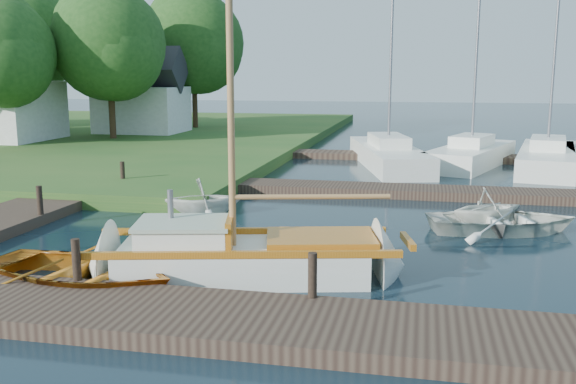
% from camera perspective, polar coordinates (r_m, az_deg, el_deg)
% --- Properties ---
extents(ground, '(160.00, 160.00, 0.00)m').
position_cam_1_polar(ground, '(16.39, 0.00, -4.13)').
color(ground, black).
rests_on(ground, ground).
extents(near_dock, '(18.00, 2.20, 0.30)m').
position_cam_1_polar(near_dock, '(10.83, -6.76, -11.21)').
color(near_dock, '#32231C').
rests_on(near_dock, ground).
extents(left_dock, '(2.20, 18.00, 0.30)m').
position_cam_1_polar(left_dock, '(21.22, -20.44, -1.00)').
color(left_dock, '#32231C').
rests_on(left_dock, ground).
extents(far_dock, '(14.00, 1.60, 0.30)m').
position_cam_1_polar(far_dock, '(22.40, 8.50, 0.14)').
color(far_dock, '#32231C').
rests_on(far_dock, ground).
extents(pontoon, '(30.00, 1.60, 0.30)m').
position_cam_1_polar(pontoon, '(32.45, 23.86, 2.55)').
color(pontoon, '#32231C').
rests_on(pontoon, ground).
extents(mooring_post_1, '(0.16, 0.16, 0.80)m').
position_cam_1_polar(mooring_post_1, '(12.73, -18.30, -5.73)').
color(mooring_post_1, black).
rests_on(mooring_post_1, near_dock).
extents(mooring_post_2, '(0.16, 0.16, 0.80)m').
position_cam_1_polar(mooring_post_2, '(11.20, 2.19, -7.40)').
color(mooring_post_2, black).
rests_on(mooring_post_2, near_dock).
extents(mooring_post_4, '(0.16, 0.16, 0.80)m').
position_cam_1_polar(mooring_post_4, '(18.93, -21.20, -0.68)').
color(mooring_post_4, black).
rests_on(mooring_post_4, left_dock).
extents(mooring_post_5, '(0.16, 0.16, 0.80)m').
position_cam_1_polar(mooring_post_5, '(23.21, -14.49, 1.65)').
color(mooring_post_5, black).
rests_on(mooring_post_5, left_dock).
extents(sailboat, '(7.41, 3.56, 9.83)m').
position_cam_1_polar(sailboat, '(13.29, -3.30, -6.11)').
color(sailboat, white).
rests_on(sailboat, ground).
extents(dinghy, '(4.53, 3.57, 0.85)m').
position_cam_1_polar(dinghy, '(13.27, -18.10, -6.29)').
color(dinghy, '#9A5511').
rests_on(dinghy, ground).
extents(tender_b, '(2.86, 2.70, 1.19)m').
position_cam_1_polar(tender_b, '(19.14, -7.50, -0.25)').
color(tender_b, white).
rests_on(tender_b, ground).
extents(tender_c, '(4.40, 3.55, 0.80)m').
position_cam_1_polar(tender_c, '(17.87, 18.57, -2.12)').
color(tender_c, white).
rests_on(tender_c, ground).
extents(tender_d, '(2.90, 2.81, 1.17)m').
position_cam_1_polar(tender_d, '(18.50, 17.38, -1.06)').
color(tender_d, white).
rests_on(tender_d, ground).
extents(marina_boat_1, '(4.41, 9.37, 11.14)m').
position_cam_1_polar(marina_boat_1, '(29.41, 8.90, 3.41)').
color(marina_boat_1, white).
rests_on(marina_boat_1, ground).
extents(marina_boat_2, '(4.56, 7.57, 11.19)m').
position_cam_1_polar(marina_boat_2, '(30.17, 15.99, 3.33)').
color(marina_boat_2, white).
rests_on(marina_boat_2, ground).
extents(marina_boat_3, '(3.74, 8.80, 10.89)m').
position_cam_1_polar(marina_boat_3, '(30.19, 22.04, 2.95)').
color(marina_boat_3, white).
rests_on(marina_boat_3, ground).
extents(house_c, '(5.25, 4.00, 5.28)m').
position_cam_1_polar(house_c, '(41.33, -12.86, 8.10)').
color(house_c, silver).
rests_on(house_c, shore).
extents(tree_2, '(5.83, 5.75, 7.82)m').
position_cam_1_polar(tree_2, '(36.45, -24.24, 11.36)').
color(tree_2, '#332114').
rests_on(tree_2, shore).
extents(tree_3, '(6.41, 6.38, 8.74)m').
position_cam_1_polar(tree_3, '(37.79, -15.62, 12.68)').
color(tree_3, '#332114').
rests_on(tree_3, shore).
extents(tree_4, '(7.01, 7.01, 9.66)m').
position_cam_1_polar(tree_4, '(45.34, -22.48, 12.56)').
color(tree_4, '#332114').
rests_on(tree_4, shore).
extents(tree_7, '(6.83, 6.83, 9.38)m').
position_cam_1_polar(tree_7, '(44.33, -8.39, 13.08)').
color(tree_7, '#332114').
rests_on(tree_7, shore).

